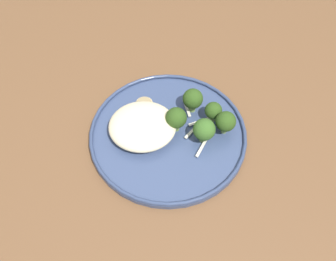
# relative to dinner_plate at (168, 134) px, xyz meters

# --- Properties ---
(ground) EXTENTS (6.00, 6.00, 0.00)m
(ground) POSITION_rel_dinner_plate_xyz_m (-0.06, -0.01, -0.75)
(ground) COLOR #47423D
(wooden_dining_table) EXTENTS (1.40, 1.00, 0.74)m
(wooden_dining_table) POSITION_rel_dinner_plate_xyz_m (-0.06, -0.01, -0.09)
(wooden_dining_table) COLOR brown
(wooden_dining_table) RESTS_ON ground
(dinner_plate) EXTENTS (0.29, 0.29, 0.02)m
(dinner_plate) POSITION_rel_dinner_plate_xyz_m (0.00, 0.00, 0.00)
(dinner_plate) COLOR #38476B
(dinner_plate) RESTS_ON wooden_dining_table
(noodle_bed) EXTENTS (0.12, 0.11, 0.04)m
(noodle_bed) POSITION_rel_dinner_plate_xyz_m (-0.05, 0.00, 0.02)
(noodle_bed) COLOR beige
(noodle_bed) RESTS_ON dinner_plate
(seared_scallop_left_edge) EXTENTS (0.03, 0.03, 0.01)m
(seared_scallop_left_edge) POSITION_rel_dinner_plate_xyz_m (-0.03, -0.02, 0.01)
(seared_scallop_left_edge) COLOR #DBB77A
(seared_scallop_left_edge) RESTS_ON dinner_plate
(seared_scallop_tiny_bay) EXTENTS (0.04, 0.04, 0.01)m
(seared_scallop_tiny_bay) POSITION_rel_dinner_plate_xyz_m (-0.07, 0.01, 0.01)
(seared_scallop_tiny_bay) COLOR beige
(seared_scallop_tiny_bay) RESTS_ON dinner_plate
(seared_scallop_front_small) EXTENTS (0.03, 0.03, 0.02)m
(seared_scallop_front_small) POSITION_rel_dinner_plate_xyz_m (-0.06, -0.01, 0.01)
(seared_scallop_front_small) COLOR beige
(seared_scallop_front_small) RESTS_ON dinner_plate
(seared_scallop_rear_pale) EXTENTS (0.03, 0.03, 0.01)m
(seared_scallop_rear_pale) POSITION_rel_dinner_plate_xyz_m (-0.04, 0.06, 0.01)
(seared_scallop_rear_pale) COLOR #E5C689
(seared_scallop_rear_pale) RESTS_ON dinner_plate
(seared_scallop_on_noodles) EXTENTS (0.02, 0.02, 0.02)m
(seared_scallop_on_noodles) POSITION_rel_dinner_plate_xyz_m (-0.04, 0.01, 0.01)
(seared_scallop_on_noodles) COLOR #E5C689
(seared_scallop_on_noodles) RESTS_ON dinner_plate
(broccoli_floret_left_leaning) EXTENTS (0.04, 0.04, 0.05)m
(broccoli_floret_left_leaning) POSITION_rel_dinner_plate_xyz_m (0.01, 0.01, 0.03)
(broccoli_floret_left_leaning) COLOR #7A994C
(broccoli_floret_left_leaning) RESTS_ON dinner_plate
(broccoli_floret_tall_stalk) EXTENTS (0.03, 0.03, 0.04)m
(broccoli_floret_tall_stalk) POSITION_rel_dinner_plate_xyz_m (0.08, 0.03, 0.03)
(broccoli_floret_tall_stalk) COLOR #89A356
(broccoli_floret_tall_stalk) RESTS_ON dinner_plate
(broccoli_floret_right_tilted) EXTENTS (0.04, 0.04, 0.05)m
(broccoli_floret_right_tilted) POSITION_rel_dinner_plate_xyz_m (0.06, -0.01, 0.03)
(broccoli_floret_right_tilted) COLOR #7A994C
(broccoli_floret_right_tilted) RESTS_ON dinner_plate
(broccoli_floret_center_pile) EXTENTS (0.04, 0.04, 0.05)m
(broccoli_floret_center_pile) POSITION_rel_dinner_plate_xyz_m (0.10, 0.00, 0.03)
(broccoli_floret_center_pile) COLOR #89A356
(broccoli_floret_center_pile) RESTS_ON dinner_plate
(broccoli_floret_front_edge) EXTENTS (0.04, 0.04, 0.05)m
(broccoli_floret_front_edge) POSITION_rel_dinner_plate_xyz_m (0.05, 0.06, 0.03)
(broccoli_floret_front_edge) COLOR #7A994C
(broccoli_floret_front_edge) RESTS_ON dinner_plate
(onion_sliver_long_sliver) EXTENTS (0.03, 0.03, 0.00)m
(onion_sliver_long_sliver) POSITION_rel_dinner_plate_xyz_m (0.04, 0.00, 0.01)
(onion_sliver_long_sliver) COLOR silver
(onion_sliver_long_sliver) RESTS_ON dinner_plate
(onion_sliver_pale_crescent) EXTENTS (0.03, 0.05, 0.00)m
(onion_sliver_pale_crescent) POSITION_rel_dinner_plate_xyz_m (0.06, -0.03, 0.01)
(onion_sliver_pale_crescent) COLOR silver
(onion_sliver_pale_crescent) RESTS_ON dinner_plate
(onion_sliver_curled_piece) EXTENTS (0.01, 0.04, 0.00)m
(onion_sliver_curled_piece) POSITION_rel_dinner_plate_xyz_m (0.04, 0.06, 0.01)
(onion_sliver_curled_piece) COLOR silver
(onion_sliver_curled_piece) RESTS_ON dinner_plate
(onion_sliver_short_strip) EXTENTS (0.04, 0.02, 0.00)m
(onion_sliver_short_strip) POSITION_rel_dinner_plate_xyz_m (0.06, 0.02, 0.01)
(onion_sliver_short_strip) COLOR silver
(onion_sliver_short_strip) RESTS_ON dinner_plate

